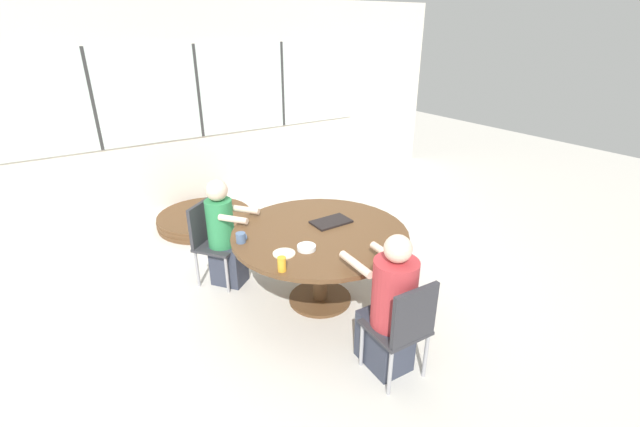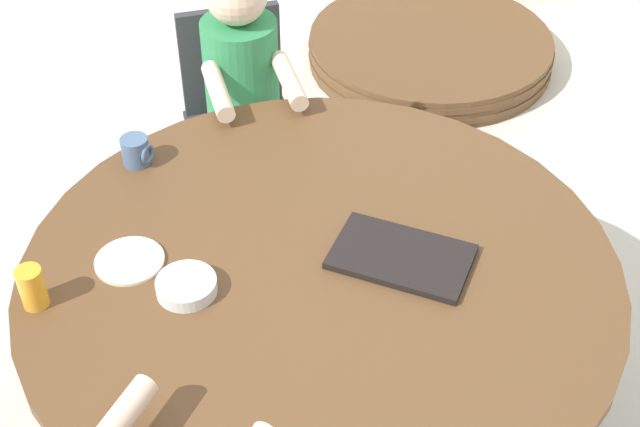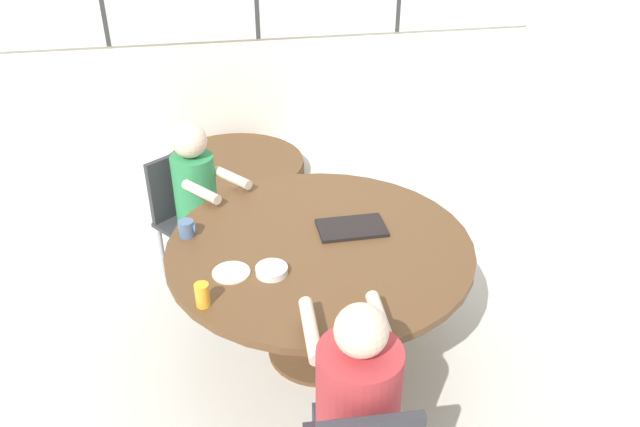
{
  "view_description": "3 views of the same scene",
  "coord_description": "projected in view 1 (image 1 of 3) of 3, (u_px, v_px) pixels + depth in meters",
  "views": [
    {
      "loc": [
        -1.91,
        -2.89,
        2.45
      ],
      "look_at": [
        0.0,
        0.0,
        0.92
      ],
      "focal_mm": 24.0,
      "sensor_mm": 36.0,
      "label": 1
    },
    {
      "loc": [
        0.64,
        -1.57,
        2.38
      ],
      "look_at": [
        0.0,
        0.0,
        0.92
      ],
      "focal_mm": 50.0,
      "sensor_mm": 36.0,
      "label": 2
    },
    {
      "loc": [
        -0.51,
        -2.66,
        2.53
      ],
      "look_at": [
        0.0,
        0.0,
        0.92
      ],
      "focal_mm": 35.0,
      "sensor_mm": 36.0,
      "label": 3
    }
  ],
  "objects": [
    {
      "name": "coffee_mug",
      "position": [
        241.0,
        238.0,
        3.66
      ],
      "size": [
        0.09,
        0.08,
        0.09
      ],
      "color": "slate",
      "rests_on": "dining_table"
    },
    {
      "name": "bowl_white_shallow",
      "position": [
        306.0,
        248.0,
        3.55
      ],
      "size": [
        0.16,
        0.16,
        0.04
      ],
      "color": "silver",
      "rests_on": "dining_table"
    },
    {
      "name": "chair_for_man_blue_shirt",
      "position": [
        210.0,
        236.0,
        4.31
      ],
      "size": [
        0.56,
        0.56,
        0.84
      ],
      "rotation": [
        0.0,
        0.0,
        -2.49
      ],
      "color": "#333338",
      "rests_on": "ground_plane"
    },
    {
      "name": "plate_tortillas",
      "position": [
        284.0,
        254.0,
        3.48
      ],
      "size": [
        0.19,
        0.19,
        0.01
      ],
      "color": "beige",
      "rests_on": "dining_table"
    },
    {
      "name": "food_tray_dark",
      "position": [
        331.0,
        222.0,
        4.03
      ],
      "size": [
        0.36,
        0.22,
        0.02
      ],
      "color": "black",
      "rests_on": "dining_table"
    },
    {
      "name": "wall_back_with_windows",
      "position": [
        199.0,
        106.0,
        5.89
      ],
      "size": [
        8.4,
        0.08,
        2.8
      ],
      "color": "silver",
      "rests_on": "ground_plane"
    },
    {
      "name": "person_woman_green_shirt",
      "position": [
        390.0,
        310.0,
        3.16
      ],
      "size": [
        0.37,
        0.63,
        1.15
      ],
      "rotation": [
        0.0,
        0.0,
        -0.05
      ],
      "color": "#333847",
      "rests_on": "ground_plane"
    },
    {
      "name": "juice_glass",
      "position": [
        282.0,
        264.0,
        3.23
      ],
      "size": [
        0.07,
        0.07,
        0.12
      ],
      "color": "gold",
      "rests_on": "dining_table"
    },
    {
      "name": "dining_table",
      "position": [
        320.0,
        243.0,
        3.91
      ],
      "size": [
        1.6,
        1.6,
        0.74
      ],
      "color": "brown",
      "rests_on": "ground_plane"
    },
    {
      "name": "folded_table_stack",
      "position": [
        205.0,
        219.0,
        5.71
      ],
      "size": [
        1.23,
        1.23,
        0.15
      ],
      "color": "brown",
      "rests_on": "ground_plane"
    },
    {
      "name": "person_man_blue_shirt",
      "position": [
        224.0,
        236.0,
        4.25
      ],
      "size": [
        0.5,
        0.54,
        1.12
      ],
      "rotation": [
        0.0,
        0.0,
        -2.49
      ],
      "color": "#333847",
      "rests_on": "ground_plane"
    },
    {
      "name": "ground_plane",
      "position": [
        320.0,
        300.0,
        4.16
      ],
      "size": [
        16.0,
        16.0,
        0.0
      ],
      "primitive_type": "plane",
      "color": "beige"
    },
    {
      "name": "chair_for_woman_green_shirt",
      "position": [
        404.0,
        325.0,
        3.04
      ],
      "size": [
        0.42,
        0.42,
        0.84
      ],
      "rotation": [
        0.0,
        0.0,
        -0.05
      ],
      "color": "#333338",
      "rests_on": "ground_plane"
    }
  ]
}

